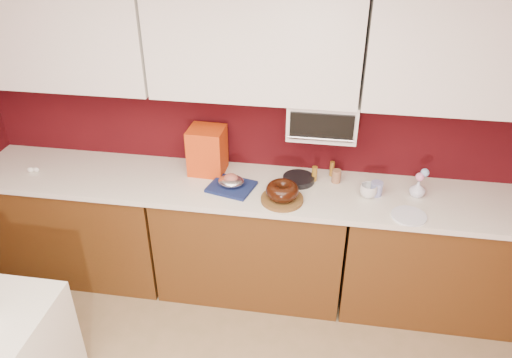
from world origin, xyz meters
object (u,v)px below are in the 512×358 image
object	(u,v)px
toaster_oven	(323,117)
pandoro_box	(207,150)
foil_ham_nest	(231,181)
blue_jar	(377,189)
coffee_mug	(369,190)
flower_vase	(418,188)
bundt_cake	(282,191)

from	to	relation	value
toaster_oven	pandoro_box	size ratio (longest dim) A/B	1.34
foil_ham_nest	blue_jar	size ratio (longest dim) A/B	1.85
toaster_oven	blue_jar	xyz separation A→B (m)	(0.39, -0.14, -0.43)
toaster_oven	coffee_mug	bearing A→B (deg)	-27.48
coffee_mug	toaster_oven	bearing A→B (deg)	152.52
blue_jar	flower_vase	size ratio (longest dim) A/B	0.77
toaster_oven	blue_jar	size ratio (longest dim) A/B	4.73
pandoro_box	coffee_mug	bearing A→B (deg)	-5.85
bundt_cake	coffee_mug	xyz separation A→B (m)	(0.56, 0.14, -0.03)
foil_ham_nest	coffee_mug	bearing A→B (deg)	2.37
coffee_mug	flower_vase	distance (m)	0.33
pandoro_box	flower_vase	distance (m)	1.45
flower_vase	pandoro_box	bearing A→B (deg)	175.90
foil_ham_nest	pandoro_box	size ratio (longest dim) A/B	0.53
bundt_cake	blue_jar	xyz separation A→B (m)	(0.61, 0.17, -0.03)
bundt_cake	flower_vase	size ratio (longest dim) A/B	1.74
toaster_oven	bundt_cake	world-z (taller)	toaster_oven
bundt_cake	pandoro_box	xyz separation A→B (m)	(-0.57, 0.30, 0.09)
foil_ham_nest	flower_vase	size ratio (longest dim) A/B	1.42
flower_vase	blue_jar	bearing A→B (deg)	-174.29
coffee_mug	flower_vase	xyz separation A→B (m)	(0.32, 0.06, 0.01)
bundt_cake	blue_jar	distance (m)	0.64
toaster_oven	foil_ham_nest	world-z (taller)	toaster_oven
toaster_oven	bundt_cake	distance (m)	0.55
bundt_cake	blue_jar	bearing A→B (deg)	15.89
foil_ham_nest	flower_vase	distance (m)	1.24
foil_ham_nest	pandoro_box	world-z (taller)	pandoro_box
blue_jar	foil_ham_nest	bearing A→B (deg)	-175.80
bundt_cake	foil_ham_nest	distance (m)	0.37
foil_ham_nest	flower_vase	world-z (taller)	flower_vase
toaster_oven	pandoro_box	world-z (taller)	toaster_oven
bundt_cake	coffee_mug	size ratio (longest dim) A/B	1.96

